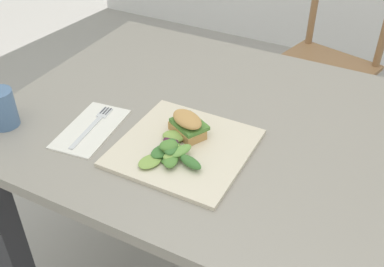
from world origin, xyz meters
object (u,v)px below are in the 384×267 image
at_px(fork_on_napkin, 94,124).
at_px(cup_extra_side, 1,108).
at_px(plate_lunch, 184,148).
at_px(chair_wooden_far, 325,64).
at_px(dining_table, 232,163).
at_px(sandwich_half_front, 188,124).

xyz_separation_m(fork_on_napkin, cup_extra_side, (-0.20, -0.10, 0.04)).
height_order(plate_lunch, cup_extra_side, cup_extra_side).
bearing_deg(plate_lunch, fork_on_napkin, -175.37).
height_order(chair_wooden_far, cup_extra_side, chair_wooden_far).
relative_size(dining_table, plate_lunch, 4.07).
height_order(sandwich_half_front, fork_on_napkin, sandwich_half_front).
xyz_separation_m(plate_lunch, sandwich_half_front, (-0.01, 0.05, 0.03)).
distance_m(chair_wooden_far, cup_extra_side, 1.42).
relative_size(dining_table, chair_wooden_far, 1.40).
xyz_separation_m(dining_table, plate_lunch, (-0.07, -0.15, 0.13)).
relative_size(dining_table, sandwich_half_front, 11.23).
distance_m(plate_lunch, fork_on_napkin, 0.25).
xyz_separation_m(chair_wooden_far, sandwich_half_front, (-0.11, -1.10, 0.33)).
relative_size(chair_wooden_far, plate_lunch, 2.91).
relative_size(dining_table, fork_on_napkin, 6.54).
distance_m(dining_table, plate_lunch, 0.21).
bearing_deg(fork_on_napkin, cup_extra_side, -153.48).
bearing_deg(dining_table, chair_wooden_far, 88.39).
distance_m(plate_lunch, cup_extra_side, 0.47).
height_order(dining_table, plate_lunch, plate_lunch).
relative_size(plate_lunch, cup_extra_side, 3.05).
bearing_deg(cup_extra_side, chair_wooden_far, 66.71).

